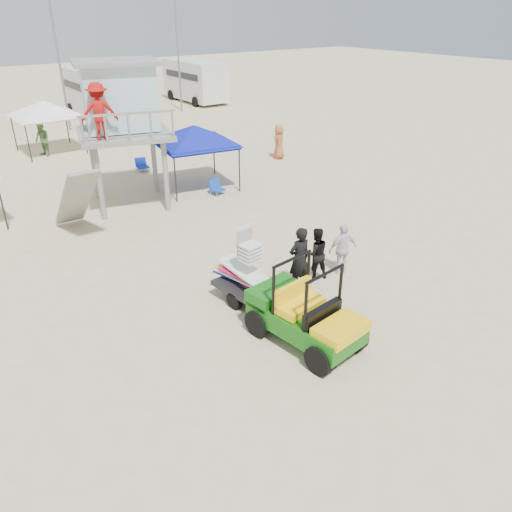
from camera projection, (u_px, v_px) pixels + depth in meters
ground at (315, 360)px, 11.41m from camera, size 140.00×140.00×0.00m
utility_cart at (306, 309)px, 11.56m from camera, size 1.68×2.86×2.06m
surf_trailer at (248, 276)px, 13.33m from camera, size 1.45×2.36×1.95m
man_left at (299, 259)px, 13.84m from camera, size 0.72×0.49×1.91m
man_mid at (316, 253)px, 14.54m from camera, size 0.93×0.84×1.58m
man_right at (343, 249)px, 14.80m from camera, size 0.99×0.58×1.58m
lifeguard_tower at (117, 103)px, 18.61m from camera, size 4.11×4.11×5.36m
canopy_blue at (194, 128)px, 21.18m from camera, size 3.47×3.47×3.13m
canopy_white_c at (43, 103)px, 26.40m from camera, size 3.12×3.12×3.17m
beach_chair_b at (216, 187)px, 21.34m from camera, size 0.62×0.66×0.64m
beach_chair_c at (142, 165)px, 24.31m from camera, size 0.60×0.65×0.64m
rv_mid_right at (95, 91)px, 35.41m from camera, size 2.64×7.00×3.25m
rv_far_right at (195, 79)px, 41.22m from camera, size 2.64×6.60×3.25m
light_pole_left at (60, 65)px, 30.68m from camera, size 0.14×0.14×8.00m
light_pole_right at (178, 55)px, 36.50m from camera, size 0.14×0.14×8.00m
distant_beachgoers at (36, 155)px, 23.70m from camera, size 18.76×8.81×1.78m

